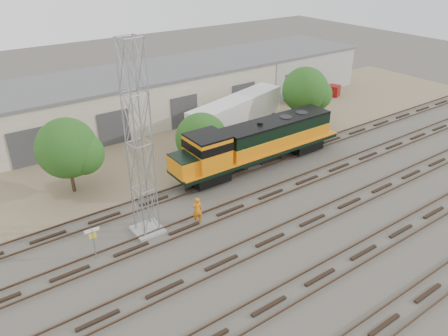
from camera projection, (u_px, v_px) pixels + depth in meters
ground at (284, 203)px, 33.47m from camera, size 140.00×140.00×0.00m
dirt_strip at (183, 139)px, 44.29m from camera, size 80.00×16.00×0.02m
tracks at (312, 220)px, 31.26m from camera, size 80.00×20.40×0.28m
warehouse at (146, 95)px, 48.86m from camera, size 58.40×10.40×5.30m
locomotive at (257, 143)px, 37.84m from camera, size 16.90×2.96×4.06m
signal_tower at (140, 147)px, 27.32m from camera, size 1.94×1.94×13.14m
sign_post at (93, 237)px, 26.94m from camera, size 0.93×0.11×2.26m
worker at (197, 210)px, 30.77m from camera, size 0.79×0.58×2.01m
semi_trailer at (238, 111)px, 44.64m from camera, size 12.84×5.88×3.89m
dumpster_blue at (296, 97)px, 54.11m from camera, size 1.78×1.69×1.50m
dumpster_red at (334, 91)px, 56.59m from camera, size 1.94×1.90×1.40m
tree_west at (71, 150)px, 33.40m from camera, size 4.94×4.71×6.16m
tree_mid at (205, 140)px, 39.34m from camera, size 4.95×4.71×4.71m
tree_east at (308, 91)px, 45.69m from camera, size 5.04×4.80×6.48m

